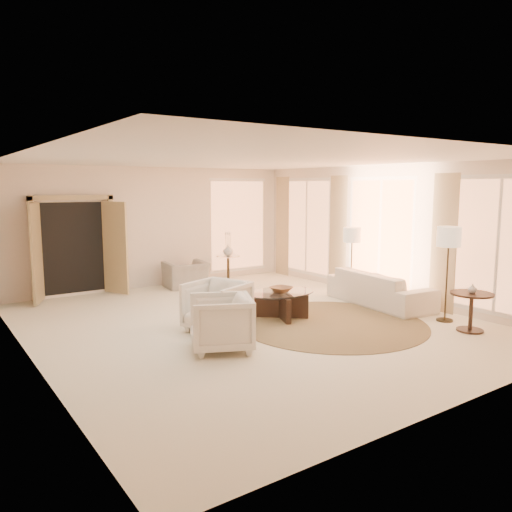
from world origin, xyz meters
TOP-DOWN VIEW (x-y plane):
  - room at (0.00, 0.00)m, footprint 7.04×8.04m
  - windows_right at (3.45, 0.10)m, footprint 0.10×6.40m
  - window_back_corner at (2.30, 3.95)m, footprint 1.70×0.10m
  - curtains_right at (3.40, 1.00)m, footprint 0.06×5.20m
  - french_doors at (-1.90, 3.82)m, footprint 1.95×0.66m
  - area_rug at (1.13, -0.84)m, footprint 3.32×3.32m
  - sofa at (2.90, -0.34)m, footprint 1.14×2.39m
  - armchair_left at (-0.69, -0.05)m, footprint 1.09×1.12m
  - armchair_right at (-1.14, -0.93)m, footprint 1.09×1.11m
  - accent_chair at (0.47, 3.40)m, footprint 0.99×0.70m
  - coffee_table at (0.65, -0.03)m, footprint 1.57×1.57m
  - end_table at (2.70, -2.45)m, footprint 0.68×0.68m
  - side_table at (1.64, 3.40)m, footprint 0.58×0.58m
  - floor_lamp_near at (2.90, 0.46)m, footprint 0.36×0.36m
  - floor_lamp_far at (2.90, -1.84)m, footprint 0.40×0.40m
  - bowl at (0.65, -0.03)m, footprint 0.44×0.44m
  - end_vase at (2.70, -2.45)m, footprint 0.18×0.18m
  - side_vase at (1.64, 3.40)m, footprint 0.29×0.29m

SIDE VIEW (x-z plane):
  - area_rug at x=1.13m, z-range 0.00..0.01m
  - coffee_table at x=0.65m, z-range 0.06..0.54m
  - sofa at x=2.90m, z-range 0.00..0.67m
  - side_table at x=1.64m, z-range 0.07..0.74m
  - accent_chair at x=0.47m, z-range 0.00..0.82m
  - end_table at x=2.70m, z-range 0.12..0.76m
  - armchair_right at x=-1.14m, z-range 0.00..0.88m
  - armchair_left at x=-0.69m, z-range 0.00..0.90m
  - bowl at x=0.65m, z-range 0.48..0.57m
  - end_vase at x=2.70m, z-range 0.64..0.79m
  - side_vase at x=1.64m, z-range 0.67..0.93m
  - french_doors at x=-1.90m, z-range -0.01..2.15m
  - floor_lamp_near at x=2.90m, z-range 0.53..2.02m
  - curtains_right at x=3.40m, z-range 0.00..2.60m
  - windows_right at x=3.45m, z-range 0.15..2.55m
  - window_back_corner at x=2.30m, z-range 0.15..2.55m
  - room at x=0.00m, z-range -0.02..2.81m
  - floor_lamp_far at x=2.90m, z-range 0.59..2.25m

